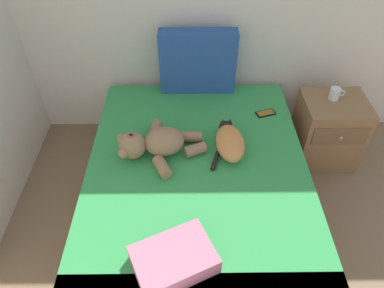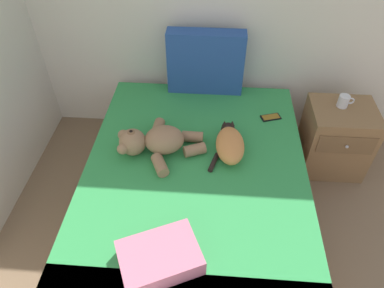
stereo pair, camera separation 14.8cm
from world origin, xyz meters
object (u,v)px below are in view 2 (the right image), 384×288
(patterned_cushion, at_px, (206,62))
(throw_pillow, at_px, (160,258))
(bed, at_px, (195,196))
(teddy_bear, at_px, (155,141))
(nightstand, at_px, (335,139))
(cell_phone, at_px, (271,117))
(cat, at_px, (230,144))
(mug, at_px, (344,101))

(patterned_cushion, bearing_deg, throw_pillow, -95.65)
(bed, bearing_deg, teddy_bear, 147.65)
(throw_pillow, height_order, nightstand, throw_pillow)
(bed, bearing_deg, patterned_cushion, 88.83)
(nightstand, bearing_deg, patterned_cushion, 164.59)
(nightstand, bearing_deg, cell_phone, -175.61)
(teddy_bear, relative_size, nightstand, 1.04)
(teddy_bear, xyz_separation_m, cell_phone, (0.82, 0.41, -0.08))
(cat, relative_size, nightstand, 0.74)
(teddy_bear, height_order, nightstand, teddy_bear)
(patterned_cushion, xyz_separation_m, mug, (1.05, -0.25, -0.14))
(cat, xyz_separation_m, cell_phone, (0.32, 0.39, -0.07))
(teddy_bear, relative_size, mug, 5.09)
(cell_phone, distance_m, throw_pillow, 1.41)
(mug, bearing_deg, throw_pillow, -132.34)
(patterned_cushion, distance_m, teddy_bear, 0.83)
(bed, distance_m, mug, 1.33)
(cell_phone, bearing_deg, teddy_bear, -153.25)
(bed, distance_m, patterned_cushion, 1.06)
(cat, bearing_deg, patterned_cushion, 105.48)
(cat, bearing_deg, teddy_bear, -177.01)
(teddy_bear, bearing_deg, mug, 20.35)
(throw_pillow, xyz_separation_m, mug, (1.21, 1.33, 0.07))
(cell_phone, bearing_deg, bed, -132.32)
(teddy_bear, bearing_deg, nightstand, 18.36)
(throw_pillow, xyz_separation_m, nightstand, (1.23, 1.28, -0.27))
(mug, bearing_deg, teddy_bear, -159.65)
(cat, distance_m, nightstand, 1.02)
(cat, distance_m, mug, 0.98)
(patterned_cushion, height_order, cat, patterned_cushion)
(cell_phone, height_order, nightstand, nightstand)
(patterned_cushion, relative_size, nightstand, 1.03)
(cell_phone, relative_size, nightstand, 0.28)
(cat, relative_size, mug, 3.58)
(bed, relative_size, cell_phone, 12.58)
(cat, height_order, nightstand, cat)
(teddy_bear, height_order, mug, teddy_bear)
(teddy_bear, distance_m, nightstand, 1.48)
(bed, height_order, cell_phone, cell_phone)
(cat, xyz_separation_m, teddy_bear, (-0.50, -0.03, 0.01))
(bed, height_order, patterned_cushion, patterned_cushion)
(patterned_cushion, height_order, nightstand, patterned_cushion)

